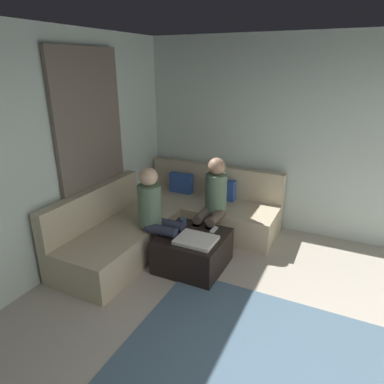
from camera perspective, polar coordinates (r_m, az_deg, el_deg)
wall_back at (r=4.88m, az=24.94°, el=7.46°), size 6.00×0.12×2.70m
curtain_panel at (r=4.40m, az=-16.36°, el=5.95°), size 0.06×1.10×2.50m
sectional_couch at (r=4.74m, az=-3.60°, el=-4.64°), size 2.10×2.55×0.87m
ottoman at (r=4.13m, az=0.13°, el=-9.83°), size 0.76×0.76×0.42m
folded_blanket at (r=3.89m, az=0.70°, el=-8.05°), size 0.44×0.36×0.04m
coffee_mug at (r=4.24m, az=-1.49°, el=-5.05°), size 0.08×0.08×0.10m
game_remote at (r=4.14m, az=3.73°, el=-6.32°), size 0.05×0.15×0.02m
person_on_couch_back at (r=4.39m, az=3.55°, el=-1.40°), size 0.30×0.60×1.20m
person_on_couch_side at (r=4.06m, az=-5.92°, el=-3.39°), size 0.60×0.30×1.20m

